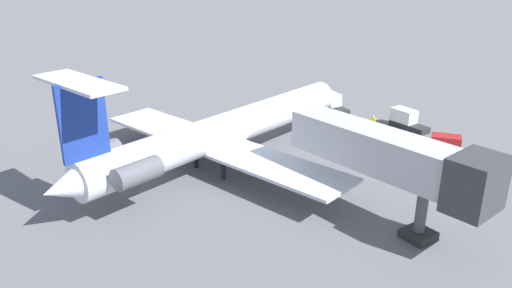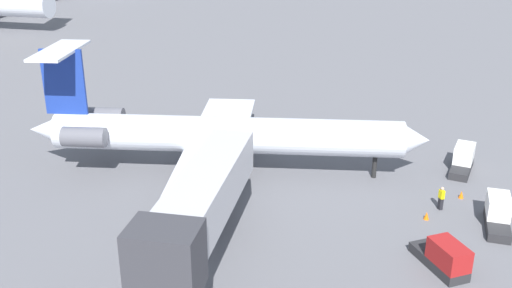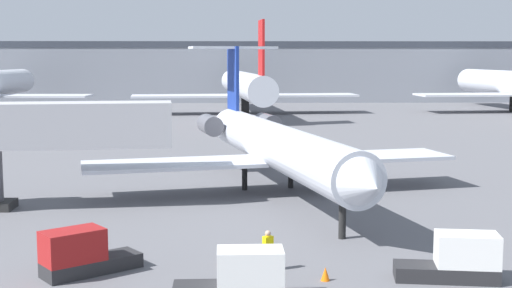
{
  "view_description": "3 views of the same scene",
  "coord_description": "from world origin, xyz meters",
  "px_view_note": "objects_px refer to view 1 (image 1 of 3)",
  "views": [
    {
      "loc": [
        -33.31,
        18.98,
        17.11
      ],
      "look_at": [
        -2.27,
        -2.47,
        2.19
      ],
      "focal_mm": 35.41,
      "sensor_mm": 36.0,
      "label": 1
    },
    {
      "loc": [
        -39.45,
        -15.77,
        19.21
      ],
      "look_at": [
        -0.64,
        -3.33,
        2.84
      ],
      "focal_mm": 41.24,
      "sensor_mm": 36.0,
      "label": 2
    },
    {
      "loc": [
        -2.67,
        -44.91,
        8.78
      ],
      "look_at": [
        -1.61,
        -0.36,
        3.2
      ],
      "focal_mm": 49.1,
      "sensor_mm": 36.0,
      "label": 3
    }
  ],
  "objects_px": {
    "traffic_cone_near": "(380,136)",
    "jet_bridge": "(399,159)",
    "traffic_cone_mid": "(366,121)",
    "regional_jet": "(219,132)",
    "baggage_tug_lead": "(441,147)",
    "ground_crew_marshaller": "(373,124)",
    "baggage_tug_spare": "(406,120)",
    "baggage_tug_trailing": "(332,103)"
  },
  "relations": [
    {
      "from": "traffic_cone_near",
      "to": "jet_bridge",
      "type": "bearing_deg",
      "value": 135.14
    },
    {
      "from": "traffic_cone_mid",
      "to": "jet_bridge",
      "type": "bearing_deg",
      "value": 138.56
    },
    {
      "from": "regional_jet",
      "to": "traffic_cone_mid",
      "type": "height_order",
      "value": "regional_jet"
    },
    {
      "from": "jet_bridge",
      "to": "baggage_tug_lead",
      "type": "height_order",
      "value": "jet_bridge"
    },
    {
      "from": "ground_crew_marshaller",
      "to": "baggage_tug_lead",
      "type": "height_order",
      "value": "baggage_tug_lead"
    },
    {
      "from": "ground_crew_marshaller",
      "to": "baggage_tug_lead",
      "type": "xyz_separation_m",
      "value": [
        -7.58,
        -0.36,
        -0.02
      ]
    },
    {
      "from": "jet_bridge",
      "to": "traffic_cone_mid",
      "type": "relative_size",
      "value": 26.25
    },
    {
      "from": "regional_jet",
      "to": "ground_crew_marshaller",
      "type": "xyz_separation_m",
      "value": [
        -0.99,
        -16.85,
        -2.36
      ]
    },
    {
      "from": "regional_jet",
      "to": "traffic_cone_near",
      "type": "distance_m",
      "value": 16.52
    },
    {
      "from": "ground_crew_marshaller",
      "to": "traffic_cone_mid",
      "type": "relative_size",
      "value": 3.07
    },
    {
      "from": "baggage_tug_spare",
      "to": "regional_jet",
      "type": "bearing_deg",
      "value": 84.07
    },
    {
      "from": "baggage_tug_lead",
      "to": "jet_bridge",
      "type": "bearing_deg",
      "value": 114.13
    },
    {
      "from": "baggage_tug_lead",
      "to": "traffic_cone_near",
      "type": "xyz_separation_m",
      "value": [
        5.83,
        1.18,
        -0.56
      ]
    },
    {
      "from": "jet_bridge",
      "to": "traffic_cone_mid",
      "type": "height_order",
      "value": "jet_bridge"
    },
    {
      "from": "regional_jet",
      "to": "baggage_tug_spare",
      "type": "bearing_deg",
      "value": -95.93
    },
    {
      "from": "baggage_tug_lead",
      "to": "baggage_tug_spare",
      "type": "relative_size",
      "value": 1.0
    },
    {
      "from": "ground_crew_marshaller",
      "to": "traffic_cone_near",
      "type": "distance_m",
      "value": 2.02
    },
    {
      "from": "jet_bridge",
      "to": "traffic_cone_mid",
      "type": "bearing_deg",
      "value": -41.44
    },
    {
      "from": "regional_jet",
      "to": "baggage_tug_spare",
      "type": "height_order",
      "value": "regional_jet"
    },
    {
      "from": "baggage_tug_lead",
      "to": "traffic_cone_near",
      "type": "height_order",
      "value": "baggage_tug_lead"
    },
    {
      "from": "ground_crew_marshaller",
      "to": "baggage_tug_spare",
      "type": "distance_m",
      "value": 3.73
    },
    {
      "from": "ground_crew_marshaller",
      "to": "baggage_tug_lead",
      "type": "relative_size",
      "value": 0.42
    },
    {
      "from": "baggage_tug_spare",
      "to": "traffic_cone_near",
      "type": "height_order",
      "value": "baggage_tug_spare"
    },
    {
      "from": "jet_bridge",
      "to": "traffic_cone_mid",
      "type": "distance_m",
      "value": 21.07
    },
    {
      "from": "traffic_cone_near",
      "to": "traffic_cone_mid",
      "type": "relative_size",
      "value": 1.0
    },
    {
      "from": "baggage_tug_spare",
      "to": "traffic_cone_mid",
      "type": "bearing_deg",
      "value": 33.02
    },
    {
      "from": "traffic_cone_mid",
      "to": "ground_crew_marshaller",
      "type": "bearing_deg",
      "value": 147.93
    },
    {
      "from": "traffic_cone_near",
      "to": "ground_crew_marshaller",
      "type": "bearing_deg",
      "value": -25.31
    },
    {
      "from": "baggage_tug_lead",
      "to": "baggage_tug_trailing",
      "type": "height_order",
      "value": "same"
    },
    {
      "from": "traffic_cone_near",
      "to": "baggage_tug_spare",
      "type": "bearing_deg",
      "value": -81.98
    },
    {
      "from": "regional_jet",
      "to": "baggage_tug_trailing",
      "type": "xyz_separation_m",
      "value": [
        6.44,
        -18.31,
        -2.38
      ]
    },
    {
      "from": "baggage_tug_spare",
      "to": "traffic_cone_near",
      "type": "bearing_deg",
      "value": 98.02
    },
    {
      "from": "baggage_tug_lead",
      "to": "baggage_tug_trailing",
      "type": "distance_m",
      "value": 15.05
    },
    {
      "from": "baggage_tug_lead",
      "to": "ground_crew_marshaller",
      "type": "bearing_deg",
      "value": 2.69
    },
    {
      "from": "baggage_tug_spare",
      "to": "jet_bridge",
      "type": "bearing_deg",
      "value": 127.42
    },
    {
      "from": "traffic_cone_near",
      "to": "traffic_cone_mid",
      "type": "distance_m",
      "value": 4.54
    },
    {
      "from": "baggage_tug_trailing",
      "to": "baggage_tug_spare",
      "type": "xyz_separation_m",
      "value": [
        -8.56,
        -2.09,
        0.0
      ]
    },
    {
      "from": "regional_jet",
      "to": "traffic_cone_mid",
      "type": "bearing_deg",
      "value": -86.16
    },
    {
      "from": "regional_jet",
      "to": "jet_bridge",
      "type": "height_order",
      "value": "regional_jet"
    },
    {
      "from": "baggage_tug_lead",
      "to": "traffic_cone_mid",
      "type": "distance_m",
      "value": 9.86
    },
    {
      "from": "jet_bridge",
      "to": "baggage_tug_lead",
      "type": "bearing_deg",
      "value": -65.87
    },
    {
      "from": "ground_crew_marshaller",
      "to": "baggage_tug_spare",
      "type": "relative_size",
      "value": 0.42
    }
  ]
}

